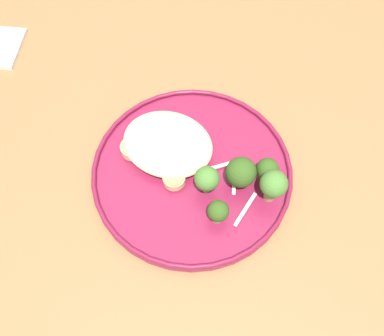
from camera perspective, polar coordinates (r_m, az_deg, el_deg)
ground at (r=1.35m, az=0.33°, el=-13.74°), size 6.00×6.00×0.00m
wooden_dining_table at (r=0.73m, az=0.60°, el=-0.76°), size 1.40×1.00×0.74m
dinner_plate at (r=0.63m, az=-0.00°, el=-0.49°), size 0.29×0.29×0.02m
noodle_bed at (r=0.63m, az=-3.20°, el=3.20°), size 0.13×0.11×0.04m
seared_scallop_front_small at (r=0.61m, az=-2.37°, el=-1.44°), size 0.03×0.03×0.02m
seared_scallop_tilted_round at (r=0.64m, az=-3.05°, el=2.94°), size 0.02×0.02×0.02m
seared_scallop_on_noodles at (r=0.62m, az=-2.92°, el=0.42°), size 0.03×0.03×0.01m
seared_scallop_right_edge at (r=0.64m, az=-7.81°, el=2.55°), size 0.03×0.03×0.02m
broccoli_floret_split_head at (r=0.59m, az=6.45°, el=-0.58°), size 0.04×0.04×0.06m
broccoli_floret_left_leaning at (r=0.61m, az=9.87°, el=-0.24°), size 0.03×0.03×0.04m
broccoli_floret_near_rim at (r=0.59m, az=10.65°, el=-2.19°), size 0.04×0.04×0.06m
broccoli_floret_rear_charred at (r=0.57m, az=3.45°, el=-5.73°), size 0.03×0.03×0.04m
broccoli_floret_front_edge at (r=0.58m, az=1.96°, el=-1.45°), size 0.03×0.03×0.05m
onion_sliver_long_sliver at (r=0.63m, az=3.57°, el=0.21°), size 0.03×0.03×0.00m
onion_sliver_short_strip at (r=0.62m, az=5.58°, el=-1.46°), size 0.02×0.05×0.00m
onion_sliver_pale_crescent at (r=0.60m, az=7.00°, el=-5.43°), size 0.01×0.06×0.00m
onion_sliver_curled_piece at (r=0.62m, az=1.36°, el=-0.69°), size 0.02×0.05×0.00m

